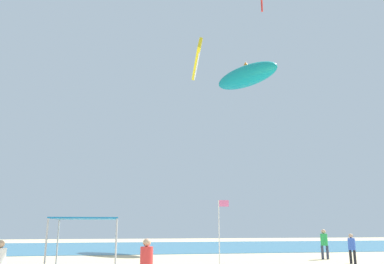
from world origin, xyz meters
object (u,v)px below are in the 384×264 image
Objects in this scene: canopy_tent at (86,221)px; person_near_tent at (146,261)px; banner_flag at (220,226)px; kite_parafoil_yellow at (197,60)px; person_leftmost at (352,246)px; person_central at (324,242)px; kite_inflatable_teal at (246,76)px.

canopy_tent is 1.80× the size of person_near_tent.
banner_flag is (4.57, 8.38, 1.12)m from person_near_tent.
kite_parafoil_yellow is (4.32, 13.53, 13.11)m from person_near_tent.
kite_parafoil_yellow is (-0.25, 5.15, 12.00)m from banner_flag.
canopy_tent is at bearing 88.55° from person_leftmost.
person_central is at bearing 24.87° from canopy_tent.
person_near_tent is at bearing 108.81° from person_leftmost.
canopy_tent is 0.85× the size of kite_parafoil_yellow.
canopy_tent is 1.63× the size of person_central.
canopy_tent is 28.01m from kite_inflatable_teal.
banner_flag reaches higher than person_leftmost.
person_central is at bearing -101.15° from kite_parafoil_yellow.
kite_parafoil_yellow is at bearing -166.35° from person_near_tent.
person_central is at bearing -16.35° from person_leftmost.
kite_parafoil_yellow reaches higher than canopy_tent.
kite_inflatable_teal is (-0.73, 12.30, 16.27)m from person_central.
kite_parafoil_yellow is at bearing 53.16° from canopy_tent.
person_central is 20.41m from kite_inflatable_teal.
person_near_tent is at bearing 120.89° from kite_inflatable_teal.
banner_flag is at bearing -174.04° from kite_parafoil_yellow.
kite_parafoil_yellow is (-7.94, 5.29, 13.13)m from person_leftmost.
person_leftmost is 0.48× the size of banner_flag.
canopy_tent is 1.84× the size of person_leftmost.
person_leftmost is at bearing 155.26° from person_near_tent.
kite_inflatable_teal is (-0.66, 15.55, 16.40)m from person_leftmost.
person_near_tent is 0.47× the size of kite_parafoil_yellow.
canopy_tent is at bearing 146.29° from kite_parafoil_yellow.
person_leftmost is 3.25m from person_central.
canopy_tent is 16.15m from kite_parafoil_yellow.
canopy_tent is at bearing 30.22° from person_central.
person_central is 0.54× the size of banner_flag.
person_central reaches higher than person_near_tent.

